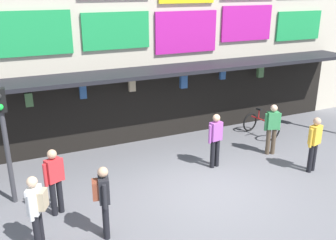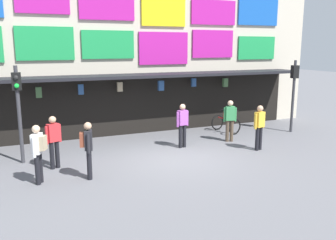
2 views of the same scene
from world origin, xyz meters
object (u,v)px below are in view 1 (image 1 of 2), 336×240
object	(u,v)px
traffic_light_near	(3,123)
pedestrian_in_black	(314,142)
pedestrian_in_purple	(272,127)
bicycle_parked	(262,125)
pedestrian_in_blue	(216,138)
pedestrian_in_green	(55,178)
pedestrian_in_white	(103,197)
pedestrian_in_yellow	(37,208)

from	to	relation	value
traffic_light_near	pedestrian_in_black	world-z (taller)	traffic_light_near
pedestrian_in_purple	bicycle_parked	bearing A→B (deg)	62.91
traffic_light_near	pedestrian_in_blue	distance (m)	5.79
bicycle_parked	pedestrian_in_blue	xyz separation A→B (m)	(-2.86, -1.47, 0.55)
pedestrian_in_green	traffic_light_near	bearing A→B (deg)	133.13
pedestrian_in_white	pedestrian_in_blue	size ratio (longest dim) A/B	1.00
pedestrian_in_purple	pedestrian_in_black	size ratio (longest dim) A/B	1.00
pedestrian_in_white	pedestrian_in_blue	distance (m)	4.37
pedestrian_in_green	pedestrian_in_black	xyz separation A→B (m)	(7.18, -0.83, 0.00)
traffic_light_near	pedestrian_in_black	xyz separation A→B (m)	(8.11, -1.81, -1.19)
bicycle_parked	pedestrian_in_purple	bearing A→B (deg)	-117.09
pedestrian_in_black	pedestrian_in_blue	world-z (taller)	same
traffic_light_near	bicycle_parked	bearing A→B (deg)	7.26
pedestrian_in_white	bicycle_parked	bearing A→B (deg)	26.60
traffic_light_near	pedestrian_in_white	bearing A→B (deg)	-53.22
traffic_light_near	pedestrian_in_black	distance (m)	8.39
bicycle_parked	pedestrian_in_green	bearing A→B (deg)	-164.75
traffic_light_near	pedestrian_in_white	distance (m)	3.11
pedestrian_in_yellow	pedestrian_in_blue	size ratio (longest dim) A/B	1.00
pedestrian_in_purple	pedestrian_in_blue	bearing A→B (deg)	-178.52
pedestrian_in_green	pedestrian_in_white	distance (m)	1.55
pedestrian_in_purple	pedestrian_in_yellow	distance (m)	7.61
pedestrian_in_purple	pedestrian_in_white	xyz separation A→B (m)	(-6.06, -1.98, 0.04)
traffic_light_near	bicycle_parked	distance (m)	8.76
pedestrian_in_black	pedestrian_in_white	size ratio (longest dim) A/B	1.00
bicycle_parked	pedestrian_in_purple	world-z (taller)	pedestrian_in_purple
pedestrian_in_purple	pedestrian_in_green	distance (m)	6.90
bicycle_parked	pedestrian_in_blue	bearing A→B (deg)	-152.74
bicycle_parked	pedestrian_in_blue	size ratio (longest dim) A/B	0.76
traffic_light_near	pedestrian_in_blue	bearing A→B (deg)	-3.94
pedestrian_in_white	pedestrian_in_blue	xyz separation A→B (m)	(3.92, 1.92, -0.04)
pedestrian_in_yellow	traffic_light_near	bearing A→B (deg)	100.43
pedestrian_in_green	pedestrian_in_white	xyz separation A→B (m)	(0.81, -1.33, 0.04)
pedestrian_in_green	pedestrian_in_yellow	world-z (taller)	same
bicycle_parked	pedestrian_in_blue	world-z (taller)	pedestrian_in_blue
pedestrian_in_purple	pedestrian_in_blue	size ratio (longest dim) A/B	1.00
pedestrian_in_purple	pedestrian_in_blue	world-z (taller)	same
bicycle_parked	traffic_light_near	bearing A→B (deg)	-172.74
pedestrian_in_yellow	pedestrian_in_white	distance (m)	1.34
pedestrian_in_white	pedestrian_in_black	bearing A→B (deg)	4.47
pedestrian_in_green	pedestrian_in_blue	bearing A→B (deg)	7.18
bicycle_parked	pedestrian_in_black	xyz separation A→B (m)	(-0.41, -2.90, 0.55)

